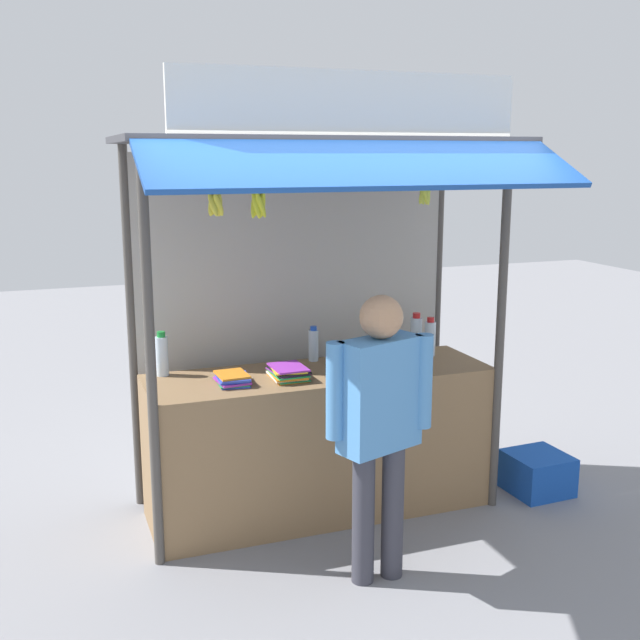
# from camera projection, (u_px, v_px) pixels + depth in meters

# --- Properties ---
(ground_plane) EXTENTS (20.00, 20.00, 0.00)m
(ground_plane) POSITION_uv_depth(u_px,v_px,m) (320.00, 508.00, 5.31)
(ground_plane) COLOR gray
(stall_counter) EXTENTS (2.28, 0.70, 0.97)m
(stall_counter) POSITION_uv_depth(u_px,v_px,m) (320.00, 441.00, 5.21)
(stall_counter) COLOR olive
(stall_counter) RESTS_ON ground
(stall_structure) EXTENTS (2.48, 1.60, 2.83)m
(stall_structure) POSITION_uv_depth(u_px,v_px,m) (312.00, 256.00, 5.09)
(stall_structure) COLOR #4C4742
(stall_structure) RESTS_ON ground
(water_bottle_right) EXTENTS (0.07, 0.07, 0.25)m
(water_bottle_right) POSITION_uv_depth(u_px,v_px,m) (314.00, 345.00, 5.36)
(water_bottle_right) COLOR silver
(water_bottle_right) RESTS_ON stall_counter
(water_bottle_far_left) EXTENTS (0.08, 0.08, 0.28)m
(water_bottle_far_left) POSITION_uv_depth(u_px,v_px,m) (430.00, 338.00, 5.50)
(water_bottle_far_left) COLOR silver
(water_bottle_far_left) RESTS_ON stall_counter
(water_bottle_far_right) EXTENTS (0.08, 0.08, 0.30)m
(water_bottle_far_right) POSITION_uv_depth(u_px,v_px,m) (416.00, 335.00, 5.55)
(water_bottle_far_right) COLOR silver
(water_bottle_far_right) RESTS_ON stall_counter
(water_bottle_center) EXTENTS (0.08, 0.08, 0.29)m
(water_bottle_center) POSITION_uv_depth(u_px,v_px,m) (162.00, 355.00, 5.00)
(water_bottle_center) COLOR silver
(water_bottle_center) RESTS_ON stall_counter
(magazine_stack_front_right) EXTENTS (0.22, 0.30, 0.09)m
(magazine_stack_front_right) POSITION_uv_depth(u_px,v_px,m) (365.00, 370.00, 4.99)
(magazine_stack_front_right) COLOR blue
(magazine_stack_front_right) RESTS_ON stall_counter
(magazine_stack_left) EXTENTS (0.22, 0.26, 0.07)m
(magazine_stack_left) POSITION_uv_depth(u_px,v_px,m) (233.00, 379.00, 4.83)
(magazine_stack_left) COLOR blue
(magazine_stack_left) RESTS_ON stall_counter
(magazine_stack_rear_center) EXTENTS (0.24, 0.30, 0.08)m
(magazine_stack_rear_center) POSITION_uv_depth(u_px,v_px,m) (288.00, 373.00, 4.94)
(magazine_stack_rear_center) COLOR orange
(magazine_stack_rear_center) RESTS_ON stall_counter
(banana_bunch_rightmost) EXTENTS (0.09, 0.09, 0.27)m
(banana_bunch_rightmost) POSITION_uv_depth(u_px,v_px,m) (425.00, 192.00, 4.62)
(banana_bunch_rightmost) COLOR #332D23
(banana_bunch_leftmost) EXTENTS (0.10, 0.11, 0.32)m
(banana_bunch_leftmost) POSITION_uv_depth(u_px,v_px,m) (258.00, 203.00, 4.28)
(banana_bunch_leftmost) COLOR #332D23
(banana_bunch_inner_right) EXTENTS (0.10, 0.10, 0.31)m
(banana_bunch_inner_right) POSITION_uv_depth(u_px,v_px,m) (216.00, 203.00, 4.19)
(banana_bunch_inner_right) COLOR #332D23
(vendor_person) EXTENTS (0.62, 0.34, 1.65)m
(vendor_person) POSITION_uv_depth(u_px,v_px,m) (380.00, 413.00, 4.23)
(vendor_person) COLOR #383842
(vendor_person) RESTS_ON ground
(plastic_crate) EXTENTS (0.42, 0.42, 0.28)m
(plastic_crate) POSITION_uv_depth(u_px,v_px,m) (537.00, 473.00, 5.55)
(plastic_crate) COLOR #194CB2
(plastic_crate) RESTS_ON ground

